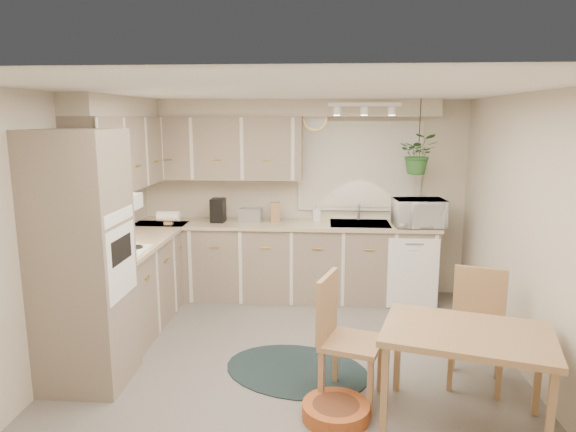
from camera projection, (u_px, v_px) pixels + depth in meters
The scene contains 35 objects.
floor at pixel (292, 366), 4.59m from camera, with size 4.20×4.20×0.00m, color slate.
ceiling at pixel (293, 91), 4.14m from camera, with size 4.20×4.20×0.00m, color white.
wall_back at pixel (302, 198), 6.42m from camera, with size 4.00×0.04×2.40m, color beige.
wall_front at pixel (264, 340), 2.31m from camera, with size 4.00×0.04×2.40m, color beige.
wall_left at pixel (65, 232), 4.50m from camera, with size 0.04×4.20×2.40m, color beige.
wall_right at pixel (534, 239), 4.23m from camera, with size 0.04×4.20×2.40m, color beige.
base_cab_left at pixel (138, 283), 5.48m from camera, with size 0.60×1.85×0.90m, color gray.
base_cab_back at pixel (285, 262), 6.28m from camera, with size 3.60×0.60×0.90m, color gray.
counter_left at pixel (137, 240), 5.39m from camera, with size 0.64×1.89×0.04m, color #C7B791.
counter_back at pixel (285, 224), 6.18m from camera, with size 3.64×0.64×0.04m, color #C7B791.
oven_stack at pixel (83, 261), 4.14m from camera, with size 0.65×0.65×2.10m, color gray.
wall_oven_face at pixel (121, 262), 4.12m from camera, with size 0.02×0.56×0.58m, color white.
upper_cab_left at pixel (124, 153), 5.35m from camera, with size 0.35×2.00×0.75m, color gray.
upper_cab_back at pixel (219, 148), 6.20m from camera, with size 2.00×0.35×0.75m, color gray.
soffit_left at pixel (119, 106), 5.26m from camera, with size 0.30×2.00×0.20m, color beige.
soffit_back at pixel (285, 108), 6.08m from camera, with size 3.60×0.30×0.20m, color beige.
cooktop at pixel (116, 252), 4.82m from camera, with size 0.52×0.58×0.02m, color white.
range_hood at pixel (111, 204), 4.73m from camera, with size 0.40×0.60×0.14m, color white.
window_blinds at pixel (360, 166), 6.27m from camera, with size 1.40×0.02×1.00m, color silver.
window_frame at pixel (359, 166), 6.28m from camera, with size 1.50×0.02×1.10m, color beige.
sink at pixel (360, 227), 6.14m from camera, with size 0.70×0.48×0.10m, color #979A9E.
dishwasher_front at pixel (413, 274), 5.88m from camera, with size 0.58×0.01×0.83m, color white.
track_light_bar at pixel (365, 104), 5.62m from camera, with size 0.80×0.04×0.04m, color white.
wall_clock at pixel (315, 118), 6.20m from camera, with size 0.30×0.30×0.03m, color gold.
dining_table at pixel (464, 379), 3.65m from camera, with size 1.15×0.76×0.72m, color tan.
chair_left at pixel (353, 339), 3.98m from camera, with size 0.46×0.46×0.99m, color tan.
chair_back at pixel (477, 330), 4.19m from camera, with size 0.45×0.45×0.95m, color tan.
braided_rug at pixel (297, 370), 4.51m from camera, with size 1.29×0.96×0.01m, color black.
pet_bed at pixel (336, 411), 3.78m from camera, with size 0.50×0.50×0.12m, color #AB4822.
microwave at pixel (419, 210), 5.95m from camera, with size 0.58×0.32×0.39m, color white.
soap_bottle at pixel (316, 217), 6.30m from camera, with size 0.09×0.20×0.09m, color white.
hanging_plant at pixel (418, 158), 5.84m from camera, with size 0.42×0.46×0.36m, color #2C6327.
coffee_maker at pixel (218, 210), 6.22m from camera, with size 0.16×0.20×0.29m, color black.
toaster at pixel (251, 215), 6.22m from camera, with size 0.27×0.16×0.17m, color #979A9E.
knife_block at pixel (275, 212), 6.22m from camera, with size 0.11×0.11×0.24m, color tan.
Camera 1 is at (0.25, -4.25, 2.18)m, focal length 32.00 mm.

